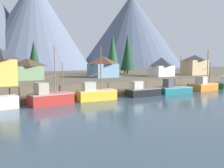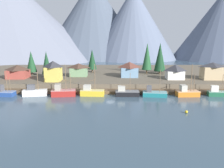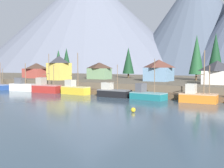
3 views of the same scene
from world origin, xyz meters
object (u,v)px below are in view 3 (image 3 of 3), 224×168
fishing_boat_orange (197,96)px  conifer_mid_right (128,61)px  house_white (217,72)px  fishing_boat_black (113,92)px  conifer_near_right (66,62)px  house_green (99,71)px  channel_buoy (133,110)px  fishing_boat_teal (147,95)px  house_red (37,70)px  fishing_boat_yellow (75,89)px  conifer_back_right (197,55)px  fishing_boat_white (22,86)px  conifer_mid_left (216,55)px  conifer_back_left (59,62)px  house_blue (159,70)px  fishing_boat_red (46,87)px  house_yellow (59,68)px

fishing_boat_orange → conifer_mid_right: conifer_mid_right is taller
conifer_mid_right → house_white: bearing=-28.3°
fishing_boat_black → conifer_near_right: conifer_near_right is taller
house_green → channel_buoy: bearing=-50.8°
fishing_boat_teal → house_red: bearing=167.4°
fishing_boat_yellow → conifer_back_right: size_ratio=0.76×
house_white → conifer_back_right: 16.45m
fishing_boat_white → conifer_mid_left: (43.35, 28.25, 8.40)m
fishing_boat_orange → conifer_back_left: size_ratio=1.00×
fishing_boat_teal → conifer_back_left: bearing=157.8°
conifer_near_right → house_blue: bearing=-0.2°
fishing_boat_red → fishing_boat_black: fishing_boat_red is taller
house_green → conifer_near_right: 12.71m
fishing_boat_orange → conifer_back_left: 62.08m
house_white → conifer_near_right: bearing=173.6°
fishing_boat_yellow → house_red: (-29.35, 17.05, 3.81)m
fishing_boat_red → conifer_back_right: conifer_back_right is taller
fishing_boat_teal → fishing_boat_orange: (9.98, 0.27, 0.21)m
house_red → house_blue: bearing=4.8°
fishing_boat_orange → conifer_near_right: conifer_near_right is taller
fishing_boat_orange → conifer_mid_right: 46.01m
conifer_back_left → fishing_boat_teal: bearing=-29.6°
fishing_boat_yellow → fishing_boat_teal: size_ratio=1.19×
fishing_boat_red → conifer_near_right: conifer_near_right is taller
house_blue → channel_buoy: house_blue is taller
fishing_boat_teal → channel_buoy: (4.83, -15.79, -0.62)m
house_green → conifer_near_right: conifer_near_right is taller
conifer_back_left → conifer_back_right: size_ratio=0.75×
conifer_back_left → house_red: bearing=-104.1°
house_red → house_green: bearing=10.9°
house_green → house_yellow: size_ratio=0.99×
house_green → house_white: 36.74m
house_yellow → conifer_mid_left: size_ratio=0.54×
house_white → channel_buoy: (-5.46, -31.53, -4.92)m
house_green → conifer_back_right: conifer_back_right is taller
conifer_mid_right → fishing_boat_red: bearing=-100.1°
fishing_boat_teal → conifer_mid_right: bearing=130.7°
fishing_boat_teal → conifer_mid_right: conifer_mid_right is taller
fishing_boat_red → fishing_boat_yellow: size_ratio=0.99×
fishing_boat_red → conifer_back_left: size_ratio=1.00×
house_blue → conifer_near_right: size_ratio=0.71×
fishing_boat_white → channel_buoy: bearing=-30.4°
house_green → house_white: bearing=-9.6°
house_white → conifer_back_left: bearing=169.5°
house_green → house_red: (-22.26, -4.29, -0.09)m
fishing_boat_black → house_yellow: (-24.95, 11.20, 5.06)m
house_white → conifer_back_right: (-8.38, 13.43, 4.48)m
fishing_boat_yellow → conifer_mid_right: bearing=98.9°
house_blue → fishing_boat_white: bearing=-145.4°
fishing_boat_teal → house_green: (-25.94, 21.88, 4.14)m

